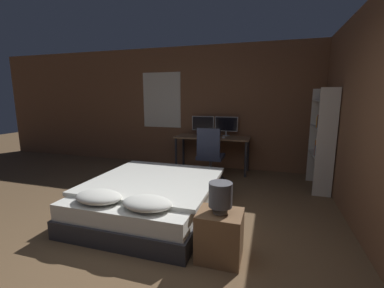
# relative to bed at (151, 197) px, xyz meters

# --- Properties ---
(ground_plane) EXTENTS (20.00, 20.00, 0.00)m
(ground_plane) POSITION_rel_bed_xyz_m (0.41, -1.13, -0.24)
(ground_plane) COLOR brown
(wall_back) EXTENTS (12.00, 0.08, 2.70)m
(wall_back) POSITION_rel_bed_xyz_m (0.39, 2.66, 1.12)
(wall_back) COLOR brown
(wall_back) RESTS_ON ground_plane
(wall_side_right) EXTENTS (0.06, 12.00, 2.70)m
(wall_side_right) POSITION_rel_bed_xyz_m (2.55, 0.37, 1.11)
(wall_side_right) COLOR brown
(wall_side_right) RESTS_ON ground_plane
(bed) EXTENTS (1.67, 1.95, 0.54)m
(bed) POSITION_rel_bed_xyz_m (0.00, 0.00, 0.00)
(bed) COLOR #2D2D33
(bed) RESTS_ON ground_plane
(nightstand) EXTENTS (0.43, 0.37, 0.49)m
(nightstand) POSITION_rel_bed_xyz_m (1.09, -0.72, 0.01)
(nightstand) COLOR brown
(nightstand) RESTS_ON ground_plane
(bedside_lamp) EXTENTS (0.23, 0.23, 0.30)m
(bedside_lamp) POSITION_rel_bed_xyz_m (1.09, -0.72, 0.43)
(bedside_lamp) COLOR gray
(bedside_lamp) RESTS_ON nightstand
(desk) EXTENTS (1.58, 0.59, 0.76)m
(desk) POSITION_rel_bed_xyz_m (0.33, 2.30, 0.43)
(desk) COLOR #846042
(desk) RESTS_ON ground_plane
(monitor_left) EXTENTS (0.49, 0.16, 0.42)m
(monitor_left) POSITION_rel_bed_xyz_m (0.07, 2.49, 0.76)
(monitor_left) COLOR #B7B7BC
(monitor_left) RESTS_ON desk
(monitor_right) EXTENTS (0.49, 0.16, 0.42)m
(monitor_right) POSITION_rel_bed_xyz_m (0.59, 2.49, 0.76)
(monitor_right) COLOR #B7B7BC
(monitor_right) RESTS_ON desk
(keyboard) EXTENTS (0.37, 0.13, 0.02)m
(keyboard) POSITION_rel_bed_xyz_m (0.33, 2.10, 0.53)
(keyboard) COLOR #B7B7BC
(keyboard) RESTS_ON desk
(computer_mouse) EXTENTS (0.07, 0.05, 0.04)m
(computer_mouse) POSITION_rel_bed_xyz_m (0.61, 2.10, 0.54)
(computer_mouse) COLOR #B7B7BC
(computer_mouse) RESTS_ON desk
(office_chair) EXTENTS (0.52, 0.52, 1.03)m
(office_chair) POSITION_rel_bed_xyz_m (0.44, 1.63, 0.18)
(office_chair) COLOR black
(office_chair) RESTS_ON ground_plane
(bookshelf) EXTENTS (0.28, 0.83, 1.74)m
(bookshelf) POSITION_rel_bed_xyz_m (2.36, 1.69, 0.73)
(bookshelf) COLOR beige
(bookshelf) RESTS_ON ground_plane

